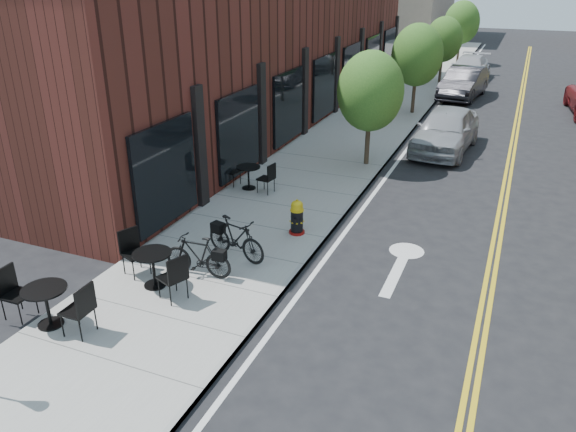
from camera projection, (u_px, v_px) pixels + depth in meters
The scene contains 16 objects.
ground at pixel (278, 302), 11.65m from camera, with size 120.00×120.00×0.00m, color black.
sidewalk_near at pixel (336, 152), 20.75m from camera, with size 4.00×70.00×0.12m, color #9E9B93.
building_near at pixel (269, 38), 24.29m from camera, with size 5.00×28.00×7.00m, color #451D16.
tree_near_a at pixel (370, 91), 18.37m from camera, with size 2.20×2.20×3.81m.
tree_near_b at pixel (417, 55), 25.07m from camera, with size 2.30×2.30×3.98m.
tree_near_c at pixel (444, 39), 31.88m from camera, with size 2.10×2.10×3.67m.
tree_near_d at pixel (462, 22), 38.51m from camera, with size 2.40×2.40×4.11m.
fire_hydrant at pixel (297, 217), 14.18m from camera, with size 0.53×0.53×0.92m.
bicycle_left at pixel (198, 256), 12.23m from camera, with size 0.45×1.58×0.95m, color black.
bicycle_right at pixel (236, 238), 12.94m from camera, with size 0.47×1.67×1.01m, color black.
bistro_set_a at pixel (46, 301), 10.48m from camera, with size 1.92×0.85×1.04m.
bistro_set_b at pixel (153, 264), 11.79m from camera, with size 1.93×1.18×1.03m.
bistro_set_c at pixel (248, 174), 17.04m from camera, with size 1.73×0.83×0.92m.
parked_car_a at pixel (446, 130), 20.82m from camera, with size 1.90×4.72×1.61m, color #9D9FA5.
parked_car_b at pixel (464, 83), 29.20m from camera, with size 1.66×4.77×1.57m, color black.
parked_car_c at pixel (469, 68), 33.82m from camera, with size 1.98×4.88×1.42m, color silver.
Camera 1 is at (4.01, -9.06, 6.38)m, focal length 35.00 mm.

